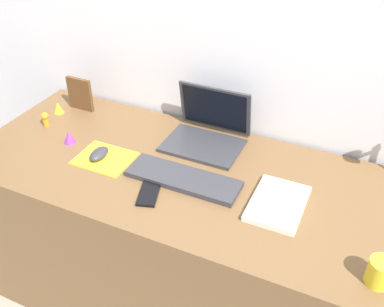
% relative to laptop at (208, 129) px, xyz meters
% --- Properties ---
extents(ground_plane, '(6.00, 6.00, 0.00)m').
position_rel_laptop_xyz_m(ground_plane, '(0.06, -0.23, -0.79)').
color(ground_plane, gray).
extents(back_wall, '(2.98, 0.05, 1.69)m').
position_rel_laptop_xyz_m(back_wall, '(0.06, 0.16, 0.05)').
color(back_wall, silver).
rests_on(back_wall, ground_plane).
extents(desk, '(1.78, 0.69, 0.74)m').
position_rel_laptop_xyz_m(desk, '(0.06, -0.23, -0.42)').
color(desk, brown).
rests_on(desk, ground_plane).
extents(laptop, '(0.30, 0.25, 0.21)m').
position_rel_laptop_xyz_m(laptop, '(0.00, 0.00, 0.00)').
color(laptop, '#333338').
rests_on(laptop, desk).
extents(keyboard, '(0.41, 0.13, 0.02)m').
position_rel_laptop_xyz_m(keyboard, '(0.02, -0.28, -0.04)').
color(keyboard, '#333338').
rests_on(keyboard, desk).
extents(mousepad, '(0.21, 0.17, 0.00)m').
position_rel_laptop_xyz_m(mousepad, '(-0.31, -0.28, -0.05)').
color(mousepad, yellow).
rests_on(mousepad, desk).
extents(mouse, '(0.06, 0.10, 0.03)m').
position_rel_laptop_xyz_m(mouse, '(-0.33, -0.29, -0.03)').
color(mouse, '#333338').
rests_on(mouse, mousepad).
extents(cell_phone, '(0.10, 0.14, 0.01)m').
position_rel_laptop_xyz_m(cell_phone, '(-0.05, -0.39, -0.05)').
color(cell_phone, black).
rests_on(cell_phone, desk).
extents(notebook_pad, '(0.17, 0.24, 0.02)m').
position_rel_laptop_xyz_m(notebook_pad, '(0.36, -0.27, -0.04)').
color(notebook_pad, silver).
rests_on(notebook_pad, desk).
extents(picture_frame, '(0.12, 0.02, 0.15)m').
position_rel_laptop_xyz_m(picture_frame, '(-0.62, 0.00, 0.02)').
color(picture_frame, brown).
rests_on(picture_frame, desk).
extents(coffee_mug, '(0.07, 0.07, 0.08)m').
position_rel_laptop_xyz_m(coffee_mug, '(0.69, -0.45, -0.01)').
color(coffee_mug, yellow).
rests_on(coffee_mug, desk).
extents(toy_figurine_orange, '(0.03, 0.03, 0.06)m').
position_rel_laptop_xyz_m(toy_figurine_orange, '(-0.67, -0.18, -0.02)').
color(toy_figurine_orange, orange).
rests_on(toy_figurine_orange, desk).
extents(toy_figurine_purple, '(0.05, 0.05, 0.05)m').
position_rel_laptop_xyz_m(toy_figurine_purple, '(-0.50, -0.25, -0.03)').
color(toy_figurine_purple, purple).
rests_on(toy_figurine_purple, desk).
extents(toy_figurine_yellow, '(0.04, 0.04, 0.05)m').
position_rel_laptop_xyz_m(toy_figurine_yellow, '(-0.69, -0.07, -0.03)').
color(toy_figurine_yellow, yellow).
rests_on(toy_figurine_yellow, desk).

